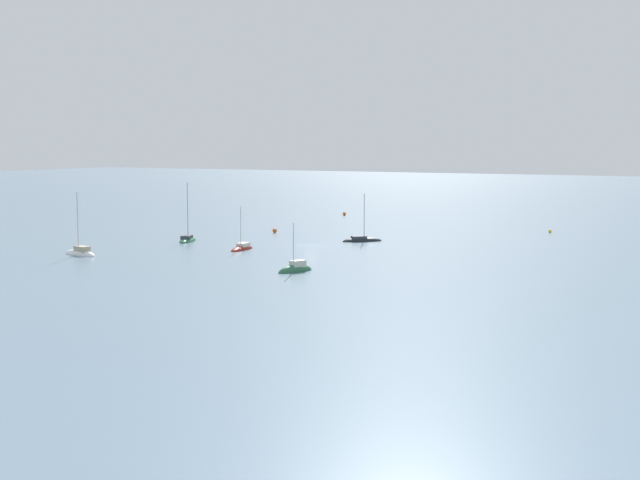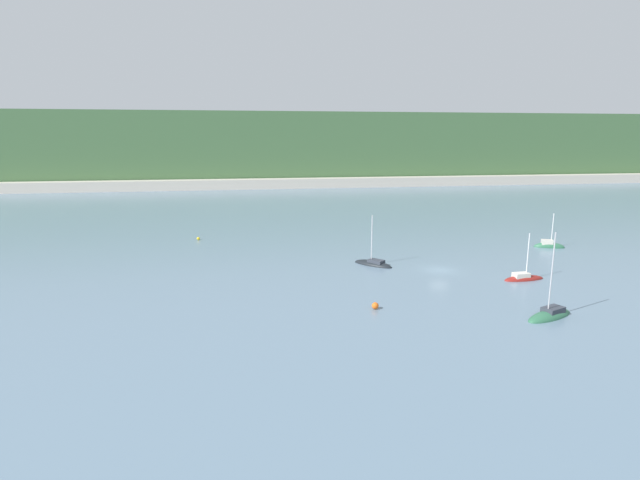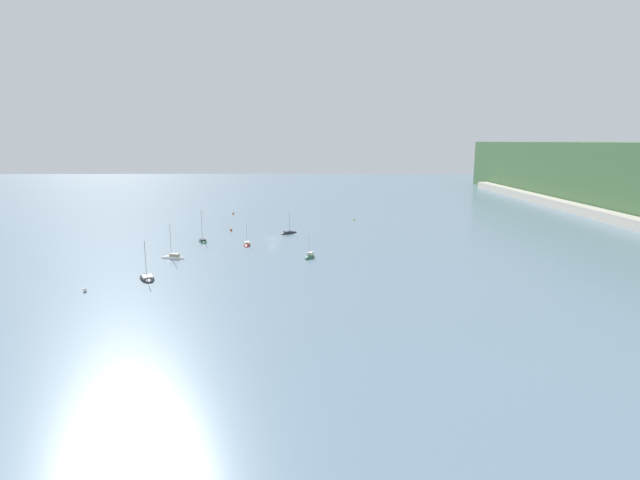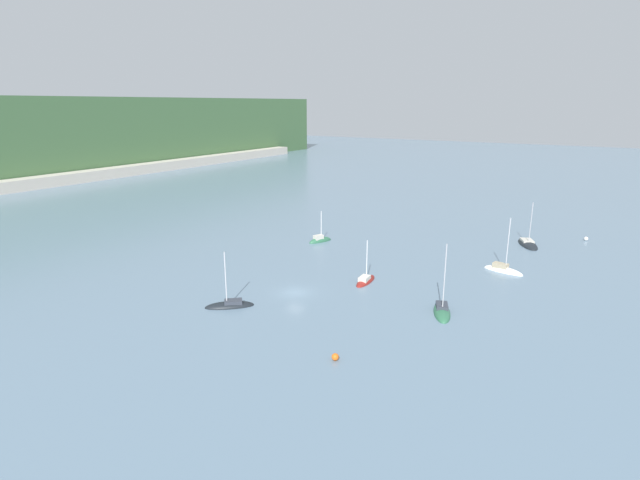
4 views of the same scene
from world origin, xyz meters
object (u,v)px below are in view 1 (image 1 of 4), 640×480
Objects in this scene: sailboat_1 at (80,254)px; sailboat_3 at (188,241)px; sailboat_2 at (362,241)px; mooring_buoy_0 at (275,231)px; sailboat_4 at (242,249)px; mooring_buoy_1 at (344,214)px; sailboat_5 at (295,271)px; mooring_buoy_2 at (550,231)px.

sailboat_3 is at bearing -86.52° from sailboat_1.
sailboat_3 reaches higher than sailboat_2.
mooring_buoy_0 is (-17.73, 5.55, 0.28)m from sailboat_3.
mooring_buoy_1 is (-60.58, -12.87, 0.27)m from sailboat_4.
sailboat_3 reaches higher than mooring_buoy_1.
sailboat_2 is 1.19× the size of sailboat_5.
mooring_buoy_0 reaches higher than mooring_buoy_2.
sailboat_2 is at bearing -147.44° from sailboat_5.
sailboat_3 is 13.11× the size of mooring_buoy_1.
sailboat_1 is at bearing 149.57° from sailboat_3.
sailboat_4 is (-15.69, 16.55, -0.03)m from sailboat_1.
sailboat_4 is at bearing 19.12° from mooring_buoy_0.
sailboat_2 is 35.74m from mooring_buoy_2.
sailboat_1 is at bearing -68.43° from sailboat_5.
mooring_buoy_0 is 47.60m from mooring_buoy_2.
sailboat_2 reaches higher than sailboat_5.
sailboat_3 is 14.47m from sailboat_4.
sailboat_2 is 14.54× the size of mooring_buoy_2.
sailboat_5 is 62.85m from mooring_buoy_2.
mooring_buoy_1 reaches higher than mooring_buoy_2.
mooring_buoy_0 is at bearing -125.07° from sailboat_5.
sailboat_3 is 17.69× the size of mooring_buoy_2.
mooring_buoy_0 is (-22.95, -7.96, 0.28)m from sailboat_4.
sailboat_5 is at bearing 33.55° from mooring_buoy_0.
sailboat_5 is at bearing -168.03° from sailboat_1.
sailboat_5 is 9.02× the size of mooring_buoy_1.
sailboat_1 is 1.40× the size of sailboat_5.
sailboat_3 is 62.15m from mooring_buoy_2.
sailboat_2 is 0.82× the size of sailboat_3.
sailboat_4 is at bearing -37.24° from mooring_buoy_2.
mooring_buoy_1 is at bearing -172.55° from mooring_buoy_0.
sailboat_5 is 46.23m from mooring_buoy_0.
sailboat_1 is 0.96× the size of sailboat_3.
sailboat_5 reaches higher than mooring_buoy_2.
sailboat_1 is at bearing -51.12° from sailboat_4.
sailboat_1 is 76.36m from mooring_buoy_1.
mooring_buoy_1 is (-76.16, -30.47, 0.26)m from sailboat_5.
mooring_buoy_0 is at bearing 122.98° from sailboat_2.
mooring_buoy_2 is at bearing -72.29° from sailboat_3.
sailboat_2 reaches higher than sailboat_4.
mooring_buoy_2 is at bearing 71.72° from mooring_buoy_1.
sailboat_5 is at bearing -145.91° from sailboat_3.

